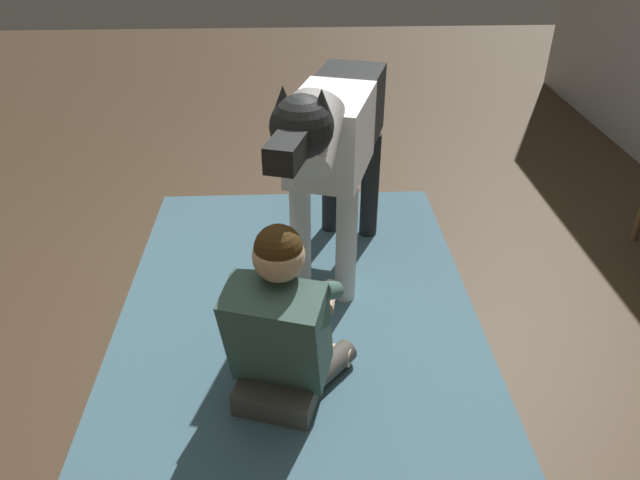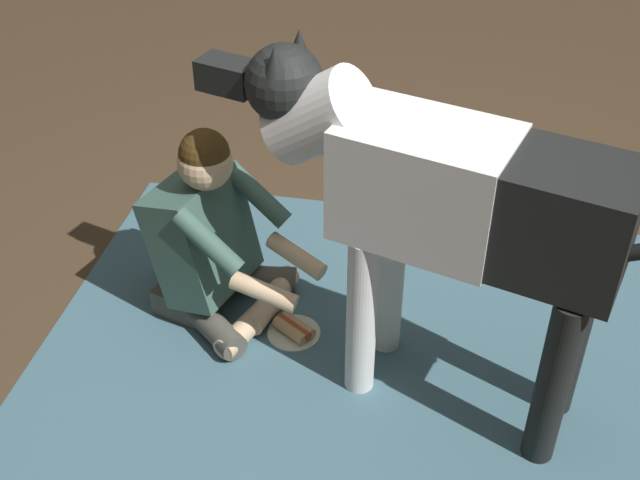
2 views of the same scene
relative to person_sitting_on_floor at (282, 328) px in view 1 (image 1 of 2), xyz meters
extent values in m
plane|color=#473625|center=(-0.59, 0.15, -0.35)|extent=(12.99, 12.99, 0.00)
cube|color=#446878|center=(-0.61, 0.07, -0.34)|extent=(2.49, 1.87, 0.01)
cube|color=#524F47|center=(0.10, -0.03, -0.29)|extent=(0.33, 0.40, 0.12)
cylinder|color=#524F47|center=(-0.10, -0.13, -0.28)|extent=(0.41, 0.16, 0.11)
cylinder|color=beige|center=(-0.22, -0.02, -0.29)|extent=(0.17, 0.37, 0.09)
cylinder|color=#524F47|center=(-0.01, 0.17, -0.28)|extent=(0.37, 0.35, 0.11)
cylinder|color=beige|center=(-0.17, 0.14, -0.29)|extent=(0.22, 0.37, 0.09)
cube|color=#3D5E54|center=(0.05, -0.01, 0.01)|extent=(0.42, 0.48, 0.52)
cylinder|color=#3D5E54|center=(-0.16, -0.14, 0.15)|extent=(0.30, 0.16, 0.24)
cylinder|color=beige|center=(-0.33, -0.03, -0.05)|extent=(0.27, 0.18, 0.12)
cylinder|color=#3D5E54|center=(-0.05, 0.20, 0.15)|extent=(0.30, 0.16, 0.24)
cylinder|color=beige|center=(-0.26, 0.21, -0.05)|extent=(0.28, 0.11, 0.12)
sphere|color=beige|center=(0.00, 0.00, 0.37)|extent=(0.21, 0.21, 0.21)
sphere|color=#432E12|center=(0.00, 0.00, 0.40)|extent=(0.19, 0.19, 0.19)
cylinder|color=white|center=(-0.65, 0.33, -0.01)|extent=(0.11, 0.11, 0.68)
cylinder|color=white|center=(-0.72, 0.09, -0.01)|extent=(0.11, 0.11, 0.68)
cylinder|color=black|center=(-1.30, 0.53, -0.01)|extent=(0.11, 0.11, 0.68)
cylinder|color=black|center=(-1.37, 0.29, -0.01)|extent=(0.11, 0.11, 0.68)
cube|color=white|center=(-0.82, 0.25, 0.53)|extent=(0.62, 0.49, 0.40)
cube|color=black|center=(-1.22, 0.37, 0.53)|extent=(0.55, 0.46, 0.38)
cylinder|color=white|center=(-0.46, 0.14, 0.68)|extent=(0.45, 0.35, 0.38)
sphere|color=black|center=(-0.34, 0.10, 0.77)|extent=(0.26, 0.26, 0.26)
cube|color=black|center=(-0.12, 0.04, 0.75)|extent=(0.22, 0.17, 0.11)
cone|color=black|center=(-0.33, 0.18, 0.86)|extent=(0.12, 0.12, 0.12)
cone|color=black|center=(-0.37, 0.03, 0.86)|extent=(0.12, 0.12, 0.12)
cylinder|color=black|center=(-1.46, 0.45, 0.49)|extent=(0.35, 0.15, 0.23)
cylinder|color=silver|center=(-0.35, 0.11, -0.34)|extent=(0.22, 0.22, 0.01)
cylinder|color=tan|center=(-0.36, 0.09, -0.31)|extent=(0.16, 0.13, 0.05)
cylinder|color=tan|center=(-0.34, 0.12, -0.31)|extent=(0.16, 0.13, 0.05)
cylinder|color=#A64726|center=(-0.35, 0.11, -0.30)|extent=(0.16, 0.12, 0.04)
camera|label=1|loc=(1.91, 0.07, 1.65)|focal=33.19mm
camera|label=2|loc=(-0.90, 2.44, 1.92)|focal=45.25mm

